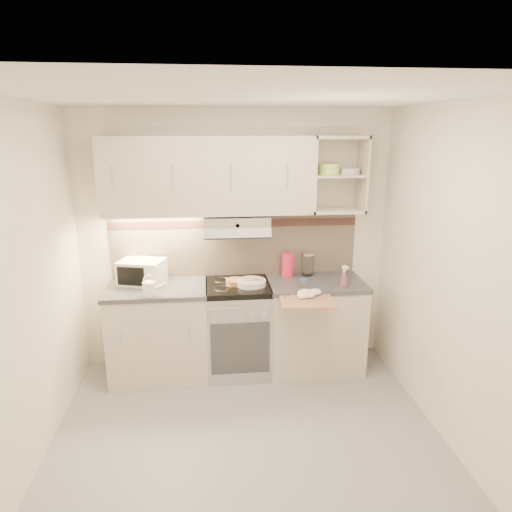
{
  "coord_description": "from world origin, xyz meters",
  "views": [
    {
      "loc": [
        -0.26,
        -2.95,
        2.3
      ],
      "look_at": [
        0.16,
        0.95,
        1.21
      ],
      "focal_mm": 32.0,
      "sensor_mm": 36.0,
      "label": 1
    }
  ],
  "objects_px": {
    "spray_bottle": "(344,278)",
    "cutting_board": "(306,300)",
    "microwave": "(142,272)",
    "electric_range": "(238,328)",
    "plate_stack": "(251,283)",
    "watering_can": "(150,288)",
    "pink_pitcher": "(288,265)",
    "glass_jar": "(308,264)"
  },
  "relations": [
    {
      "from": "spray_bottle",
      "to": "electric_range",
      "type": "bearing_deg",
      "value": 155.29
    },
    {
      "from": "watering_can",
      "to": "pink_pitcher",
      "type": "distance_m",
      "value": 1.36
    },
    {
      "from": "electric_range",
      "to": "plate_stack",
      "type": "relative_size",
      "value": 3.28
    },
    {
      "from": "watering_can",
      "to": "pink_pitcher",
      "type": "height_order",
      "value": "pink_pitcher"
    },
    {
      "from": "cutting_board",
      "to": "microwave",
      "type": "bearing_deg",
      "value": 164.36
    },
    {
      "from": "spray_bottle",
      "to": "watering_can",
      "type": "bearing_deg",
      "value": 166.98
    },
    {
      "from": "microwave",
      "to": "cutting_board",
      "type": "distance_m",
      "value": 1.56
    },
    {
      "from": "plate_stack",
      "to": "microwave",
      "type": "bearing_deg",
      "value": 170.56
    },
    {
      "from": "electric_range",
      "to": "watering_can",
      "type": "xyz_separation_m",
      "value": [
        -0.78,
        -0.22,
        0.52
      ]
    },
    {
      "from": "watering_can",
      "to": "plate_stack",
      "type": "height_order",
      "value": "watering_can"
    },
    {
      "from": "plate_stack",
      "to": "glass_jar",
      "type": "xyz_separation_m",
      "value": [
        0.59,
        0.25,
        0.09
      ]
    },
    {
      "from": "plate_stack",
      "to": "cutting_board",
      "type": "xyz_separation_m",
      "value": [
        0.45,
        -0.36,
        -0.05
      ]
    },
    {
      "from": "spray_bottle",
      "to": "cutting_board",
      "type": "bearing_deg",
      "value": -164.01
    },
    {
      "from": "spray_bottle",
      "to": "pink_pitcher",
      "type": "bearing_deg",
      "value": 126.76
    },
    {
      "from": "watering_can",
      "to": "pink_pitcher",
      "type": "xyz_separation_m",
      "value": [
        1.29,
        0.42,
        0.05
      ]
    },
    {
      "from": "microwave",
      "to": "watering_can",
      "type": "height_order",
      "value": "microwave"
    },
    {
      "from": "microwave",
      "to": "plate_stack",
      "type": "height_order",
      "value": "microwave"
    },
    {
      "from": "electric_range",
      "to": "microwave",
      "type": "xyz_separation_m",
      "value": [
        -0.89,
        0.12,
        0.56
      ]
    },
    {
      "from": "plate_stack",
      "to": "spray_bottle",
      "type": "xyz_separation_m",
      "value": [
        0.85,
        -0.12,
        0.06
      ]
    },
    {
      "from": "microwave",
      "to": "cutting_board",
      "type": "height_order",
      "value": "microwave"
    },
    {
      "from": "electric_range",
      "to": "pink_pitcher",
      "type": "height_order",
      "value": "pink_pitcher"
    },
    {
      "from": "cutting_board",
      "to": "plate_stack",
      "type": "bearing_deg",
      "value": 145.4
    },
    {
      "from": "microwave",
      "to": "spray_bottle",
      "type": "xyz_separation_m",
      "value": [
        1.86,
        -0.29,
        -0.03
      ]
    },
    {
      "from": "microwave",
      "to": "glass_jar",
      "type": "relative_size",
      "value": 2.02
    },
    {
      "from": "glass_jar",
      "to": "electric_range",
      "type": "bearing_deg",
      "value": -164.42
    },
    {
      "from": "watering_can",
      "to": "plate_stack",
      "type": "distance_m",
      "value": 0.92
    },
    {
      "from": "pink_pitcher",
      "to": "cutting_board",
      "type": "relative_size",
      "value": 0.51
    },
    {
      "from": "glass_jar",
      "to": "spray_bottle",
      "type": "relative_size",
      "value": 1.06
    },
    {
      "from": "electric_range",
      "to": "spray_bottle",
      "type": "distance_m",
      "value": 1.12
    },
    {
      "from": "watering_can",
      "to": "glass_jar",
      "type": "relative_size",
      "value": 0.97
    },
    {
      "from": "electric_range",
      "to": "plate_stack",
      "type": "bearing_deg",
      "value": -22.74
    },
    {
      "from": "watering_can",
      "to": "plate_stack",
      "type": "bearing_deg",
      "value": 15.67
    },
    {
      "from": "pink_pitcher",
      "to": "spray_bottle",
      "type": "bearing_deg",
      "value": -44.77
    },
    {
      "from": "cutting_board",
      "to": "pink_pitcher",
      "type": "bearing_deg",
      "value": 99.82
    },
    {
      "from": "glass_jar",
      "to": "spray_bottle",
      "type": "xyz_separation_m",
      "value": [
        0.26,
        -0.37,
        -0.03
      ]
    },
    {
      "from": "plate_stack",
      "to": "glass_jar",
      "type": "relative_size",
      "value": 1.19
    },
    {
      "from": "pink_pitcher",
      "to": "glass_jar",
      "type": "distance_m",
      "value": 0.2
    },
    {
      "from": "pink_pitcher",
      "to": "cutting_board",
      "type": "xyz_separation_m",
      "value": [
        0.06,
        -0.6,
        -0.14
      ]
    },
    {
      "from": "glass_jar",
      "to": "spray_bottle",
      "type": "distance_m",
      "value": 0.46
    },
    {
      "from": "plate_stack",
      "to": "cutting_board",
      "type": "distance_m",
      "value": 0.57
    },
    {
      "from": "electric_range",
      "to": "glass_jar",
      "type": "bearing_deg",
      "value": 15.58
    },
    {
      "from": "spray_bottle",
      "to": "plate_stack",
      "type": "bearing_deg",
      "value": 157.26
    }
  ]
}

